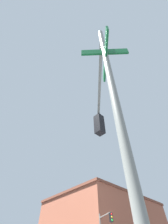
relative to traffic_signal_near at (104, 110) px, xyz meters
name	(u,v)px	position (x,y,z in m)	size (l,w,h in m)	color
traffic_signal_near	(104,110)	(0.00, 0.00, 0.00)	(2.60, 2.62, 5.89)	slate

